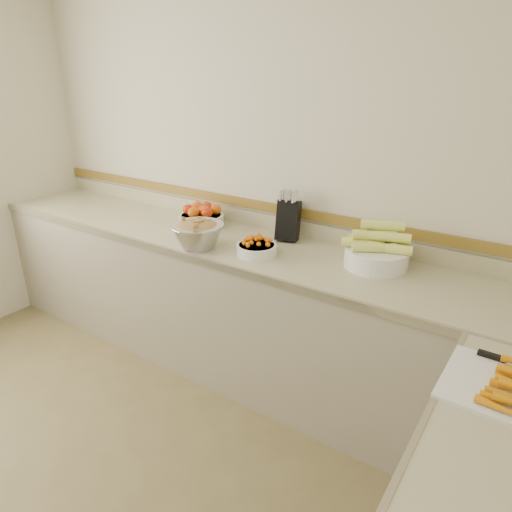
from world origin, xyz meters
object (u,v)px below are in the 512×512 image
Objects in this scene: corn_bowl at (377,252)px; rhubarb_bowl at (198,233)px; knife_block at (288,219)px; tomato_bowl at (201,216)px; cherry_tomato_bowl at (257,247)px.

corn_bowl is 1.20× the size of rhubarb_bowl.
knife_block is 0.62m from tomato_bowl.
tomato_bowl is 0.41m from rhubarb_bowl.
knife_block is 1.37× the size of cherry_tomato_bowl.
knife_block is at bearing 170.39° from corn_bowl.
corn_bowl reaches higher than tomato_bowl.
knife_block reaches higher than cherry_tomato_bowl.
rhubarb_bowl is (-0.36, -0.42, -0.04)m from knife_block.
tomato_bowl is 1.21m from corn_bowl.
corn_bowl is (0.62, 0.21, 0.04)m from cherry_tomato_bowl.
tomato_bowl is (-0.61, -0.10, -0.06)m from knife_block.
tomato_bowl is at bearing -170.60° from knife_block.
tomato_bowl is 0.81× the size of corn_bowl.
corn_bowl is at bearing -0.05° from tomato_bowl.
cherry_tomato_bowl is 0.75× the size of rhubarb_bowl.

